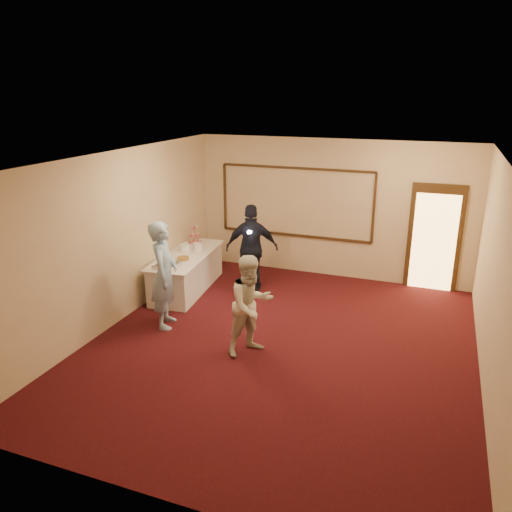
# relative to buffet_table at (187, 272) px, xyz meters

# --- Properties ---
(floor) EXTENTS (7.00, 7.00, 0.00)m
(floor) POSITION_rel_buffet_table_xyz_m (2.55, -1.60, -0.39)
(floor) COLOR black
(floor) RESTS_ON ground
(room_walls) EXTENTS (6.04, 7.04, 3.02)m
(room_walls) POSITION_rel_buffet_table_xyz_m (2.55, -1.60, 1.64)
(room_walls) COLOR beige
(room_walls) RESTS_ON floor
(wall_molding) EXTENTS (3.45, 0.04, 1.55)m
(wall_molding) POSITION_rel_buffet_table_xyz_m (1.75, 1.87, 1.21)
(wall_molding) COLOR #362310
(wall_molding) RESTS_ON room_walls
(doorway) EXTENTS (1.05, 0.07, 2.20)m
(doorway) POSITION_rel_buffet_table_xyz_m (4.70, 1.85, 0.69)
(doorway) COLOR #362310
(doorway) RESTS_ON floor
(buffet_table) EXTENTS (1.13, 2.38, 0.77)m
(buffet_table) POSITION_rel_buffet_table_xyz_m (0.00, 0.00, 0.00)
(buffet_table) COLOR silver
(buffet_table) RESTS_ON floor
(pavlova_tray) EXTENTS (0.39, 0.55, 0.19)m
(pavlova_tray) POSITION_rel_buffet_table_xyz_m (0.05, -0.83, 0.47)
(pavlova_tray) COLOR #AEAFB5
(pavlova_tray) RESTS_ON buffet_table
(cupcake_stand) EXTENTS (0.29, 0.29, 0.43)m
(cupcake_stand) POSITION_rel_buffet_table_xyz_m (-0.21, 0.81, 0.54)
(cupcake_stand) COLOR #CB4163
(cupcake_stand) RESTS_ON buffet_table
(plate_stack_a) EXTENTS (0.20, 0.20, 0.16)m
(plate_stack_a) POSITION_rel_buffet_table_xyz_m (-0.09, 0.14, 0.47)
(plate_stack_a) COLOR white
(plate_stack_a) RESTS_ON buffet_table
(plate_stack_b) EXTENTS (0.19, 0.19, 0.16)m
(plate_stack_b) POSITION_rel_buffet_table_xyz_m (0.11, 0.32, 0.46)
(plate_stack_b) COLOR white
(plate_stack_b) RESTS_ON buffet_table
(tart) EXTENTS (0.27, 0.27, 0.06)m
(tart) POSITION_rel_buffet_table_xyz_m (0.12, -0.34, 0.41)
(tart) COLOR white
(tart) RESTS_ON buffet_table
(man) EXTENTS (0.65, 0.80, 1.89)m
(man) POSITION_rel_buffet_table_xyz_m (0.44, -1.60, 0.56)
(man) COLOR #8DB7DF
(man) RESTS_ON floor
(woman) EXTENTS (0.95, 0.99, 1.60)m
(woman) POSITION_rel_buffet_table_xyz_m (2.18, -1.96, 0.41)
(woman) COLOR silver
(woman) RESTS_ON floor
(guest) EXTENTS (1.14, 0.74, 1.80)m
(guest) POSITION_rel_buffet_table_xyz_m (1.26, 0.47, 0.51)
(guest) COLOR black
(guest) RESTS_ON floor
(camera_flash) EXTENTS (0.07, 0.05, 0.05)m
(camera_flash) POSITION_rel_buffet_table_xyz_m (1.32, 0.18, 0.93)
(camera_flash) COLOR white
(camera_flash) RESTS_ON guest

